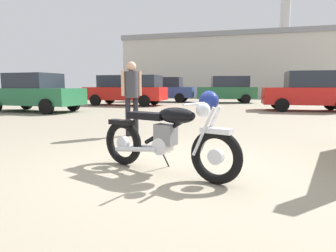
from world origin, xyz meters
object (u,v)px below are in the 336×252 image
at_px(red_hatchback_near, 35,93).
at_px(pale_sedan_back, 160,89).
at_px(white_estate_far, 127,89).
at_px(vintage_motorcycle, 169,136).
at_px(bystander, 131,91).
at_px(silver_sedan_mid, 310,91).
at_px(dark_sedan_left, 227,89).

distance_m(red_hatchback_near, pale_sedan_back, 9.67).
bearing_deg(white_estate_far, red_hatchback_near, 66.76).
bearing_deg(vintage_motorcycle, white_estate_far, 134.79).
xyz_separation_m(bystander, white_estate_far, (-3.89, 9.82, -0.08)).
height_order(white_estate_far, pale_sedan_back, same).
height_order(vintage_motorcycle, silver_sedan_mid, silver_sedan_mid).
bearing_deg(red_hatchback_near, dark_sedan_left, 53.30).
xyz_separation_m(white_estate_far, red_hatchback_near, (-2.42, -4.94, -0.10)).
height_order(vintage_motorcycle, bystander, bystander).
distance_m(silver_sedan_mid, pale_sedan_back, 10.46).
height_order(bystander, red_hatchback_near, red_hatchback_near).
relative_size(white_estate_far, pale_sedan_back, 1.02).
distance_m(bystander, dark_sedan_left, 13.95).
xyz_separation_m(white_estate_far, dark_sedan_left, (5.66, 4.01, -0.02)).
distance_m(vintage_motorcycle, silver_sedan_mid, 11.35).
relative_size(bystander, silver_sedan_mid, 0.42).
bearing_deg(vintage_motorcycle, red_hatchback_near, 157.64).
xyz_separation_m(white_estate_far, pale_sedan_back, (0.90, 4.14, 0.00)).
xyz_separation_m(red_hatchback_near, pale_sedan_back, (3.31, 9.08, 0.10)).
xyz_separation_m(bystander, dark_sedan_left, (1.78, 13.83, -0.10)).
bearing_deg(bystander, dark_sedan_left, 139.20).
relative_size(white_estate_far, red_hatchback_near, 1.10).
bearing_deg(pale_sedan_back, white_estate_far, -102.38).
xyz_separation_m(dark_sedan_left, pale_sedan_back, (-4.77, 0.13, 0.02)).
relative_size(vintage_motorcycle, dark_sedan_left, 0.48).
distance_m(white_estate_far, silver_sedan_mid, 9.65).
relative_size(red_hatchback_near, pale_sedan_back, 0.92).
height_order(vintage_motorcycle, red_hatchback_near, red_hatchback_near).
xyz_separation_m(silver_sedan_mid, dark_sedan_left, (-3.82, 5.85, 0.00)).
bearing_deg(bystander, red_hatchback_near, -161.19).
xyz_separation_m(vintage_motorcycle, silver_sedan_mid, (4.15, 10.56, 0.43)).
height_order(silver_sedan_mid, pale_sedan_back, silver_sedan_mid).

